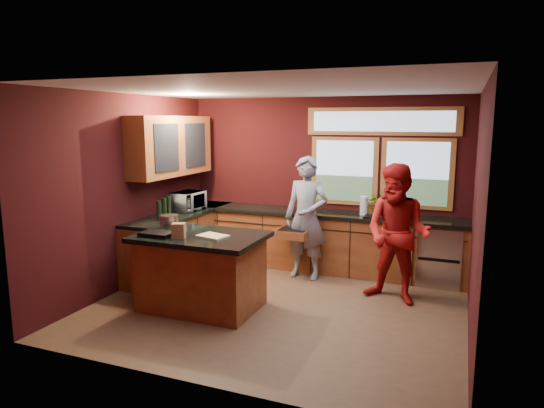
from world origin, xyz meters
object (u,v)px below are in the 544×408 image
Objects in this scene: cutting_board at (213,236)px; stock_pot at (169,222)px; island at (201,271)px; person_red at (398,234)px; person_grey at (306,218)px.

cutting_board is 1.46× the size of stock_pot.
cutting_board is (0.20, -0.05, 0.48)m from island.
island is at bearing 165.96° from cutting_board.
island is 0.52m from cutting_board.
person_red is 2.95m from stock_pot.
person_red reaches higher than cutting_board.
island is 4.43× the size of cutting_board.
person_red is 5.15× the size of cutting_board.
island is 0.80m from stock_pot.
stock_pot reaches higher than cutting_board.
stock_pot is (-0.55, 0.15, 0.56)m from island.
person_grey is 5.21× the size of cutting_board.
island is 0.86× the size of person_red.
cutting_board is at bearing -14.04° from island.
person_red is (2.24, 1.11, 0.42)m from island.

